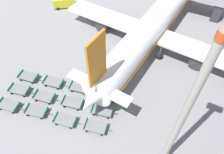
# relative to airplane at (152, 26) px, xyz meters

# --- Properties ---
(ground_plane) EXTENTS (500.00, 500.00, 0.00)m
(ground_plane) POSITION_rel_airplane_xyz_m (-13.19, 0.43, -3.38)
(ground_plane) COLOR gray
(airplane) EXTENTS (32.24, 39.17, 12.08)m
(airplane) POSITION_rel_airplane_xyz_m (0.00, 0.00, 0.00)
(airplane) COLOR white
(airplane) RESTS_ON ground_plane
(service_van) EXTENTS (4.69, 4.26, 2.05)m
(service_van) POSITION_rel_airplane_xyz_m (-20.16, 2.35, -2.26)
(service_van) COLOR yellow
(service_van) RESTS_ON ground_plane
(baggage_dolly_row_near_col_a) EXTENTS (3.62, 2.10, 0.92)m
(baggage_dolly_row_near_col_a) POSITION_rel_airplane_xyz_m (-12.15, -21.81, -2.90)
(baggage_dolly_row_near_col_a) COLOR slate
(baggage_dolly_row_near_col_a) RESTS_ON ground_plane
(baggage_dolly_row_near_col_b) EXTENTS (3.62, 2.26, 0.92)m
(baggage_dolly_row_near_col_b) POSITION_rel_airplane_xyz_m (-8.20, -20.76, -2.90)
(baggage_dolly_row_near_col_b) COLOR slate
(baggage_dolly_row_near_col_b) RESTS_ON ground_plane
(baggage_dolly_row_near_col_c) EXTENTS (3.62, 2.19, 0.92)m
(baggage_dolly_row_near_col_c) POSITION_rel_airplane_xyz_m (-3.96, -20.09, -2.90)
(baggage_dolly_row_near_col_c) COLOR slate
(baggage_dolly_row_near_col_c) RESTS_ON ground_plane
(baggage_dolly_row_near_col_d) EXTENTS (3.62, 2.20, 0.92)m
(baggage_dolly_row_near_col_d) POSITION_rel_airplane_xyz_m (0.03, -19.09, -2.90)
(baggage_dolly_row_near_col_d) COLOR slate
(baggage_dolly_row_near_col_d) RESTS_ON ground_plane
(baggage_dolly_row_mid_a_col_a) EXTENTS (3.62, 2.23, 0.92)m
(baggage_dolly_row_mid_a_col_a) POSITION_rel_airplane_xyz_m (-12.72, -19.09, -2.90)
(baggage_dolly_row_mid_a_col_a) COLOR slate
(baggage_dolly_row_mid_a_col_a) RESTS_ON ground_plane
(baggage_dolly_row_mid_a_col_b) EXTENTS (3.62, 2.15, 0.92)m
(baggage_dolly_row_mid_a_col_b) POSITION_rel_airplane_xyz_m (-8.75, -18.42, -2.90)
(baggage_dolly_row_mid_a_col_b) COLOR slate
(baggage_dolly_row_mid_a_col_b) RESTS_ON ground_plane
(baggage_dolly_row_mid_a_col_c) EXTENTS (3.62, 2.21, 0.92)m
(baggage_dolly_row_mid_a_col_c) POSITION_rel_airplane_xyz_m (-4.65, -17.39, -2.90)
(baggage_dolly_row_mid_a_col_c) COLOR slate
(baggage_dolly_row_mid_a_col_c) RESTS_ON ground_plane
(baggage_dolly_row_mid_a_col_d) EXTENTS (3.62, 2.22, 0.92)m
(baggage_dolly_row_mid_a_col_d) POSITION_rel_airplane_xyz_m (-0.42, -16.60, -2.90)
(baggage_dolly_row_mid_a_col_d) COLOR slate
(baggage_dolly_row_mid_a_col_d) RESTS_ON ground_plane
(baggage_dolly_row_mid_b_col_a) EXTENTS (3.62, 2.10, 0.92)m
(baggage_dolly_row_mid_b_col_a) POSITION_rel_airplane_xyz_m (-13.27, -16.59, -2.90)
(baggage_dolly_row_mid_b_col_a) COLOR slate
(baggage_dolly_row_mid_b_col_a) RESTS_ON ground_plane
(baggage_dolly_row_mid_b_col_b) EXTENTS (3.62, 2.11, 0.92)m
(baggage_dolly_row_mid_b_col_b) POSITION_rel_airplane_xyz_m (-9.24, -15.72, -2.90)
(baggage_dolly_row_mid_b_col_b) COLOR slate
(baggage_dolly_row_mid_b_col_b) RESTS_ON ground_plane
(baggage_dolly_row_mid_b_col_c) EXTENTS (3.62, 2.17, 0.92)m
(baggage_dolly_row_mid_b_col_c) POSITION_rel_airplane_xyz_m (-5.25, -14.74, -2.90)
(baggage_dolly_row_mid_b_col_c) COLOR slate
(baggage_dolly_row_mid_b_col_c) RESTS_ON ground_plane
(baggage_dolly_row_mid_b_col_d) EXTENTS (3.61, 2.06, 0.92)m
(baggage_dolly_row_mid_b_col_d) POSITION_rel_airplane_xyz_m (-1.10, -14.02, -2.90)
(baggage_dolly_row_mid_b_col_d) COLOR slate
(baggage_dolly_row_mid_b_col_d) RESTS_ON ground_plane
(apron_light_mast) EXTENTS (2.00, 0.73, 23.42)m
(apron_light_mast) POSITION_rel_airplane_xyz_m (8.90, -18.97, 9.58)
(apron_light_mast) COLOR #ADA89E
(apron_light_mast) RESTS_ON ground_plane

